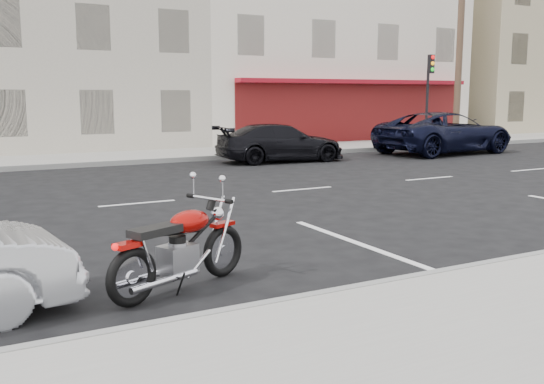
{
  "coord_description": "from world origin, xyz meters",
  "views": [
    {
      "loc": [
        -5.39,
        -12.22,
        2.24
      ],
      "look_at": [
        -1.17,
        -4.36,
        0.8
      ],
      "focal_mm": 40.0,
      "sensor_mm": 36.0,
      "label": 1
    }
  ],
  "objects_px": {
    "utility_pole": "(460,39)",
    "motorcycle": "(224,239)",
    "traffic_light": "(429,87)",
    "car_far": "(280,143)",
    "suv_far": "(445,133)",
    "fire_hydrant": "(398,134)"
  },
  "relations": [
    {
      "from": "fire_hydrant",
      "to": "suv_far",
      "type": "bearing_deg",
      "value": -100.0
    },
    {
      "from": "traffic_light",
      "to": "fire_hydrant",
      "type": "distance_m",
      "value": 2.53
    },
    {
      "from": "utility_pole",
      "to": "fire_hydrant",
      "type": "bearing_deg",
      "value": -178.36
    },
    {
      "from": "traffic_light",
      "to": "suv_far",
      "type": "distance_m",
      "value": 4.28
    },
    {
      "from": "car_far",
      "to": "fire_hydrant",
      "type": "bearing_deg",
      "value": -63.47
    },
    {
      "from": "traffic_light",
      "to": "car_far",
      "type": "height_order",
      "value": "traffic_light"
    },
    {
      "from": "fire_hydrant",
      "to": "car_far",
      "type": "bearing_deg",
      "value": -158.5
    },
    {
      "from": "utility_pole",
      "to": "suv_far",
      "type": "height_order",
      "value": "utility_pole"
    },
    {
      "from": "suv_far",
      "to": "utility_pole",
      "type": "bearing_deg",
      "value": -53.27
    },
    {
      "from": "utility_pole",
      "to": "traffic_light",
      "type": "relative_size",
      "value": 2.37
    },
    {
      "from": "fire_hydrant",
      "to": "car_far",
      "type": "distance_m",
      "value": 8.09
    },
    {
      "from": "motorcycle",
      "to": "suv_far",
      "type": "relative_size",
      "value": 0.34
    },
    {
      "from": "fire_hydrant",
      "to": "motorcycle",
      "type": "xyz_separation_m",
      "value": [
        -14.45,
        -14.0,
        -0.06
      ]
    },
    {
      "from": "utility_pole",
      "to": "motorcycle",
      "type": "relative_size",
      "value": 4.66
    },
    {
      "from": "motorcycle",
      "to": "suv_far",
      "type": "xyz_separation_m",
      "value": [
        13.85,
        10.56,
        0.32
      ]
    },
    {
      "from": "traffic_light",
      "to": "motorcycle",
      "type": "relative_size",
      "value": 1.97
    },
    {
      "from": "traffic_light",
      "to": "car_far",
      "type": "relative_size",
      "value": 0.87
    },
    {
      "from": "suv_far",
      "to": "fire_hydrant",
      "type": "bearing_deg",
      "value": -14.05
    },
    {
      "from": "motorcycle",
      "to": "car_far",
      "type": "xyz_separation_m",
      "value": [
        6.93,
        11.04,
        0.16
      ]
    },
    {
      "from": "fire_hydrant",
      "to": "car_far",
      "type": "xyz_separation_m",
      "value": [
        -7.52,
        -2.96,
        0.1
      ]
    },
    {
      "from": "car_far",
      "to": "traffic_light",
      "type": "bearing_deg",
      "value": -67.75
    },
    {
      "from": "utility_pole",
      "to": "car_far",
      "type": "bearing_deg",
      "value": -164.47
    }
  ]
}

